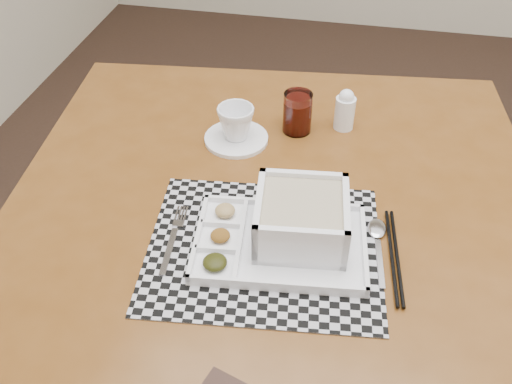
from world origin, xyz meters
The scene contains 10 objects.
dining_table centered at (-0.89, -0.28, 0.75)m, with size 1.23×1.23×0.83m.
placemat centered at (-0.89, -0.41, 0.83)m, with size 0.44×0.37×0.00m, color #B3B2BA.
serving_tray centered at (-0.84, -0.38, 0.87)m, with size 0.34×0.25×0.10m.
fork centered at (-1.07, -0.42, 0.84)m, with size 0.04×0.19×0.00m.
spoon centered at (-0.69, -0.33, 0.84)m, with size 0.04×0.18×0.01m.
chopsticks centered at (-0.65, -0.39, 0.84)m, with size 0.04×0.24×0.01m.
saucer centered at (-1.02, -0.08, 0.84)m, with size 0.15×0.15×0.01m, color white.
cup centered at (-1.02, -0.08, 0.88)m, with size 0.09×0.09×0.08m, color white.
juice_glass centered at (-0.89, -0.01, 0.88)m, with size 0.07×0.07×0.10m.
creamer_bottle centered at (-0.78, 0.02, 0.88)m, with size 0.05×0.05×0.10m.
Camera 1 is at (-0.76, -1.15, 1.62)m, focal length 40.00 mm.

